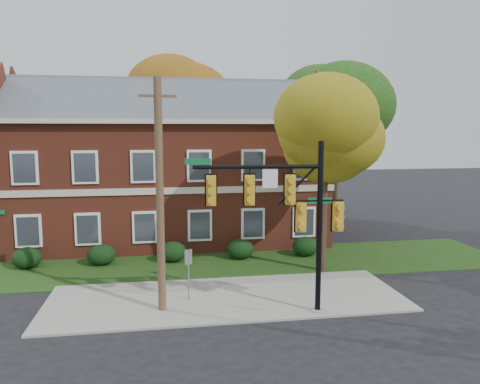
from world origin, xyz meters
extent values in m
plane|color=black|center=(0.00, 0.00, 0.00)|extent=(120.00, 120.00, 0.00)
cube|color=gray|center=(0.00, 1.00, 0.04)|extent=(14.00, 5.00, 0.08)
cube|color=#193811|center=(0.00, 6.00, 0.02)|extent=(30.00, 6.00, 0.04)
cube|color=brown|center=(-2.00, 12.00, 3.50)|extent=(18.00, 8.00, 7.00)
cube|color=beige|center=(-2.00, 12.00, 7.12)|extent=(18.80, 8.80, 0.24)
cube|color=beige|center=(-2.00, 7.97, 3.50)|extent=(18.00, 0.12, 0.35)
ellipsoid|color=black|center=(-9.00, 6.70, 0.53)|extent=(1.40, 1.26, 1.05)
ellipsoid|color=black|center=(-5.50, 6.70, 0.53)|extent=(1.40, 1.26, 1.05)
ellipsoid|color=black|center=(-2.00, 6.70, 0.53)|extent=(1.40, 1.26, 1.05)
ellipsoid|color=black|center=(1.50, 6.70, 0.53)|extent=(1.40, 1.26, 1.05)
ellipsoid|color=black|center=(5.00, 6.70, 0.53)|extent=(1.40, 1.26, 1.05)
cylinder|color=black|center=(5.00, 4.00, 2.88)|extent=(0.36, 0.36, 5.76)
ellipsoid|color=#BA6A0F|center=(5.00, 4.00, 6.48)|extent=(4.25, 4.25, 3.60)
ellipsoid|color=#BA6A0F|center=(5.62, 3.62, 7.08)|extent=(3.50, 3.50, 3.00)
cylinder|color=black|center=(9.00, 13.00, 3.52)|extent=(0.36, 0.36, 7.04)
ellipsoid|color=#113A10|center=(9.00, 13.00, 7.92)|extent=(5.95, 5.95, 5.04)
ellipsoid|color=#113A10|center=(9.88, 12.47, 8.52)|extent=(4.90, 4.90, 4.20)
cylinder|color=black|center=(-1.00, 20.00, 3.84)|extent=(0.36, 0.36, 7.68)
ellipsoid|color=red|center=(-1.00, 20.00, 8.64)|extent=(6.46, 6.46, 5.47)
ellipsoid|color=red|center=(-0.05, 19.43, 9.24)|extent=(5.32, 5.32, 4.56)
cylinder|color=gray|center=(3.09, -0.98, 0.07)|extent=(0.50, 0.50, 0.14)
cylinder|color=black|center=(3.09, -0.98, 3.14)|extent=(0.21, 0.21, 6.28)
cylinder|color=black|center=(0.85, -0.81, 5.38)|extent=(4.48, 0.48, 0.14)
cylinder|color=black|center=(3.09, -0.98, 4.17)|extent=(1.62, 0.19, 0.07)
cube|color=gold|center=(-0.76, -0.69, 4.58)|extent=(0.41, 0.30, 1.04)
cube|color=gold|center=(0.58, -0.79, 4.58)|extent=(0.41, 0.30, 1.04)
cube|color=gold|center=(2.01, -0.90, 4.58)|extent=(0.41, 0.30, 1.04)
cube|color=silver|center=(1.30, -0.84, 4.98)|extent=(0.54, 0.08, 0.67)
cube|color=#0D6531|center=(-1.21, -0.66, 5.58)|extent=(0.90, 0.10, 0.22)
cube|color=gold|center=(2.42, -0.93, 3.59)|extent=(0.41, 0.30, 1.04)
cube|color=gold|center=(3.76, -1.03, 3.59)|extent=(0.41, 0.30, 1.04)
cube|color=#0D6531|center=(3.09, -0.98, 4.17)|extent=(0.85, 0.10, 0.21)
cylinder|color=#4C3423|center=(-2.52, 0.11, 4.25)|extent=(0.32, 0.32, 8.50)
cube|color=#4C3423|center=(-2.52, 0.11, 7.84)|extent=(1.32, 0.29, 0.09)
cylinder|color=slate|center=(-1.50, 0.91, 1.05)|extent=(0.08, 0.08, 2.09)
cube|color=slate|center=(-1.50, 0.91, 1.81)|extent=(0.29, 0.16, 0.59)
camera|label=1|loc=(-2.39, -16.71, 6.62)|focal=35.00mm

